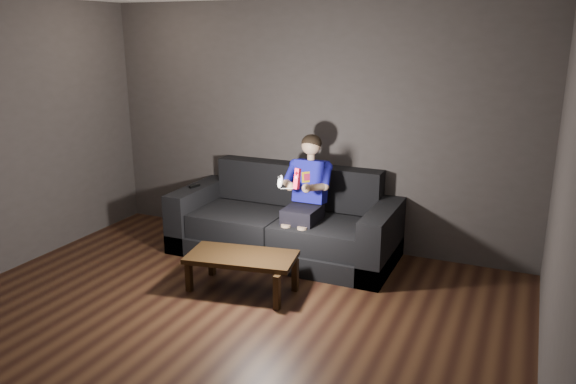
% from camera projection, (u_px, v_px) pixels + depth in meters
% --- Properties ---
extents(floor, '(5.00, 5.00, 0.00)m').
position_uv_depth(floor, '(191.00, 343.00, 4.40)').
color(floor, black).
rests_on(floor, ground).
extents(back_wall, '(5.00, 0.04, 2.70)m').
position_uv_depth(back_wall, '(310.00, 126.00, 6.23)').
color(back_wall, '#3A3433').
rests_on(back_wall, ground).
extents(right_wall, '(0.04, 5.00, 2.70)m').
position_uv_depth(right_wall, '(567.00, 222.00, 3.06)').
color(right_wall, '#3A3433').
rests_on(right_wall, ground).
extents(sofa, '(2.41, 1.04, 0.93)m').
position_uv_depth(sofa, '(285.00, 227.00, 6.12)').
color(sofa, black).
rests_on(sofa, floor).
extents(child, '(0.50, 0.61, 1.23)m').
position_uv_depth(child, '(306.00, 188.00, 5.83)').
color(child, black).
rests_on(child, sofa).
extents(wii_remote_red, '(0.06, 0.08, 0.20)m').
position_uv_depth(wii_remote_red, '(297.00, 179.00, 5.31)').
color(wii_remote_red, red).
rests_on(wii_remote_red, child).
extents(nunchuk_white, '(0.07, 0.09, 0.14)m').
position_uv_depth(nunchuk_white, '(280.00, 182.00, 5.40)').
color(nunchuk_white, silver).
rests_on(nunchuk_white, child).
extents(wii_remote_black, '(0.07, 0.14, 0.03)m').
position_uv_depth(wii_remote_black, '(195.00, 186.00, 6.37)').
color(wii_remote_black, black).
rests_on(wii_remote_black, sofa).
extents(coffee_table, '(1.07, 0.66, 0.36)m').
position_uv_depth(coffee_table, '(242.00, 260.00, 5.21)').
color(coffee_table, black).
rests_on(coffee_table, floor).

